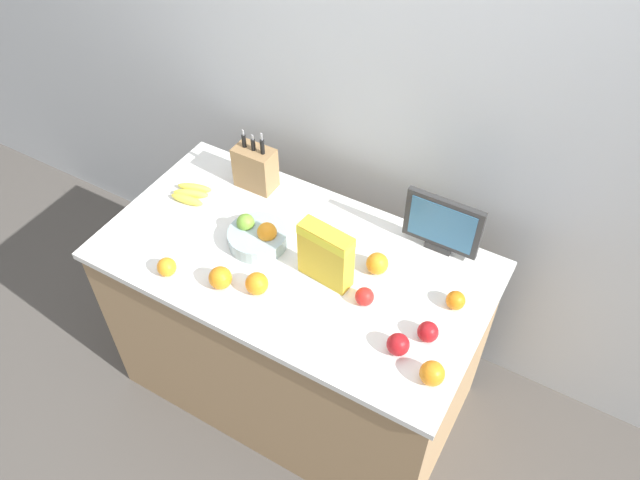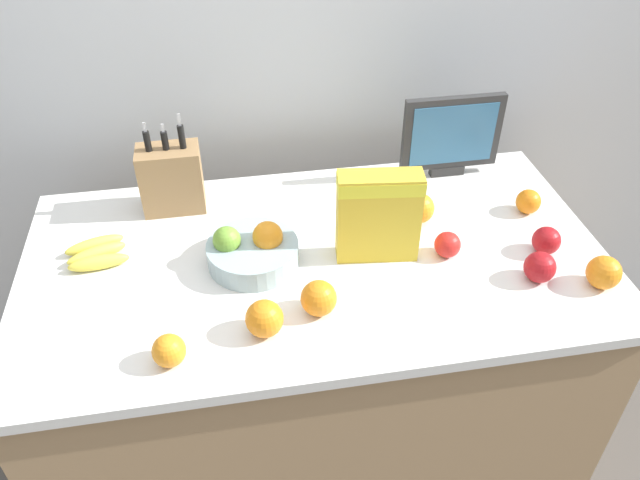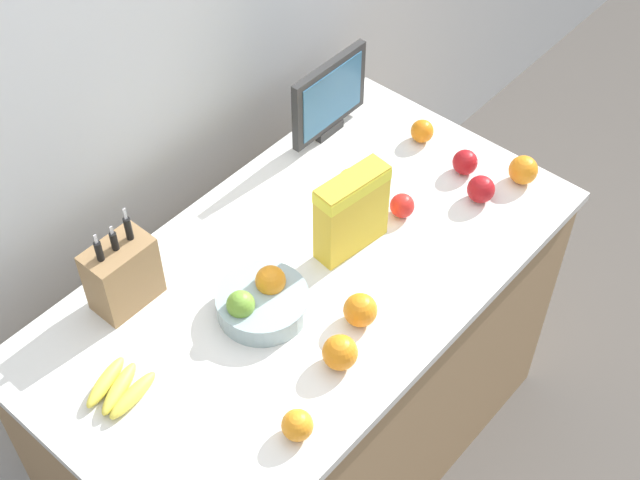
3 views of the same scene
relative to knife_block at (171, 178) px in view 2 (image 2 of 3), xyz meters
The scene contains 17 objects.
ground_plane 1.13m from the knife_block, 38.42° to the right, with size 14.00×14.00×0.00m, color #514C47.
wall_back 0.57m from the knife_block, 43.42° to the left, with size 9.00×0.06×2.60m.
counter 0.73m from the knife_block, 38.42° to the right, with size 1.52×0.82×0.93m.
knife_block is the anchor object (origin of this frame).
small_monitor 0.83m from the knife_block, ahead, with size 0.30×0.03×0.26m.
cereal_box 0.60m from the knife_block, 30.80° to the right, with size 0.22×0.10×0.25m.
fruit_bowl 0.35m from the knife_block, 54.89° to the right, with size 0.23×0.23×0.11m.
banana_bunch 0.30m from the knife_block, 134.48° to the right, with size 0.17×0.15×0.04m.
apple_rightmost 0.78m from the knife_block, 26.17° to the right, with size 0.07×0.07×0.07m, color red.
apple_by_knife_block 1.01m from the knife_block, 27.97° to the right, with size 0.08×0.08×0.08m, color #A31419.
apple_middle 1.03m from the knife_block, 21.34° to the right, with size 0.07×0.07×0.07m, color #A31419.
orange_by_cereal 0.59m from the knife_block, 90.70° to the right, with size 0.07×0.07×0.07m, color orange.
orange_front_right 0.58m from the knife_block, 69.28° to the right, with size 0.09×0.09×0.09m, color orange.
orange_mid_right 0.60m from the knife_block, 55.82° to the right, with size 0.09×0.09×0.09m, color orange.
orange_front_left 1.16m from the knife_block, 26.75° to the right, with size 0.08×0.08×0.08m, color orange.
orange_mid_left 1.01m from the knife_block, 11.24° to the right, with size 0.07×0.07×0.07m, color orange.
orange_near_bowl 0.70m from the knife_block, 15.38° to the right, with size 0.08×0.08×0.08m, color orange.
Camera 2 is at (-0.20, -1.24, 1.98)m, focal length 35.00 mm.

